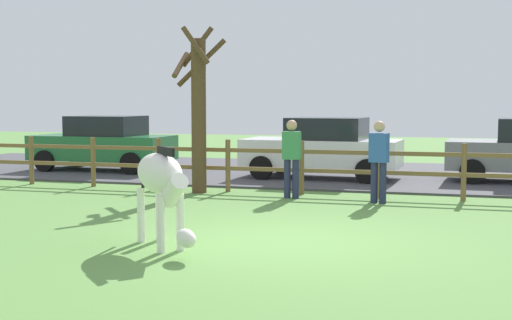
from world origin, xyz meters
The scene contains 9 objects.
ground_plane centered at (0.00, 0.00, 0.00)m, with size 60.00×60.00×0.00m, color #5B8C42.
parking_asphalt centered at (0.00, 9.30, 0.03)m, with size 28.00×7.40×0.05m, color #47474C.
paddock_fence centered at (-0.02, 5.00, 0.67)m, with size 22.07×0.11×1.17m.
bare_tree centered at (-3.14, 4.69, 1.88)m, with size 1.13×1.17×3.70m.
zebra centered at (-1.57, -0.85, 0.93)m, with size 1.50×1.51×1.41m.
parked_car_green centered at (-7.37, 8.14, 0.84)m, with size 4.04×1.95×1.56m.
parked_car_white centered at (-0.94, 7.89, 0.84)m, with size 4.08×2.05×1.56m.
visitor_left_of_tree centered at (0.88, 4.16, 0.91)m, with size 0.40×0.30×1.64m.
visitor_right_of_tree centered at (-0.95, 4.37, 0.91)m, with size 0.37×0.23×1.64m.
Camera 1 is at (2.29, -9.54, 2.03)m, focal length 48.20 mm.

